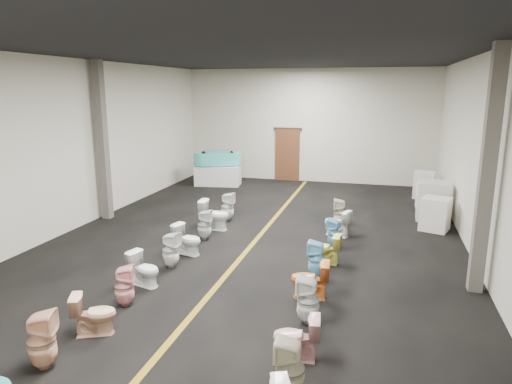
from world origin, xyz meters
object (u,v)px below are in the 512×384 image
Objects in this scene: toilet_left_2 at (94,314)px; toilet_right_6 at (317,259)px; toilet_left_3 at (124,286)px; bathtub at (218,158)px; appliance_crate_a at (435,214)px; toilet_right_5 at (310,280)px; toilet_left_8 at (215,215)px; toilet_right_2 at (290,369)px; appliance_crate_b at (432,201)px; appliance_crate_c at (428,197)px; toilet_right_4 at (308,300)px; toilet_left_6 at (188,239)px; toilet_right_3 at (296,338)px; toilet_left_7 at (204,225)px; display_table at (218,175)px; appliance_crate_d at (424,185)px; toilet_right_7 at (325,248)px; toilet_right_9 at (337,223)px; toilet_left_9 at (227,207)px; toilet_left_1 at (42,340)px; toilet_left_4 at (144,269)px; toilet_right_8 at (335,234)px; toilet_right_10 at (340,213)px.

toilet_right_6 reaches higher than toilet_left_2.
toilet_right_6 is (3.05, 2.13, 0.01)m from toilet_left_3.
bathtub reaches higher than toilet_left_2.
toilet_right_5 is (-2.60, -4.94, -0.09)m from appliance_crate_a.
toilet_right_2 is (3.30, -6.23, -0.01)m from toilet_left_8.
toilet_left_2 is at bearing -128.42° from appliance_crate_a.
appliance_crate_b reaches higher than appliance_crate_c.
toilet_right_6 is at bearing -177.20° from toilet_right_4.
toilet_left_2 is at bearing 161.44° from toilet_left_3.
toilet_left_6 is 4.70m from toilet_right_3.
toilet_left_7 is (-5.66, -3.45, -0.18)m from appliance_crate_b.
toilet_right_5 is (5.03, -8.92, -0.03)m from display_table.
appliance_crate_d is at bearing 159.44° from toilet_right_3.
toilet_right_9 is at bearing -176.47° from toilet_right_7.
toilet_left_2 is 6.43m from toilet_left_9.
toilet_right_4 is (3.26, 2.16, -0.01)m from toilet_left_1.
toilet_left_1 reaches higher than display_table.
display_table is 8.16m from appliance_crate_b.
toilet_right_5 is at bearing -69.46° from toilet_left_4.
toilet_left_2 is 3.63m from toilet_left_6.
toilet_left_4 is 3.67m from toilet_right_3.
toilet_right_8 is at bearing -92.05° from toilet_left_7.
toilet_right_10 is at bearing -158.52° from toilet_right_8.
toilet_left_4 is 0.96× the size of toilet_right_9.
appliance_crate_d is 4.90m from toilet_right_10.
toilet_left_6 is at bearing 174.44° from toilet_left_7.
toilet_left_8 is 4.63m from toilet_right_5.
toilet_right_8 is at bearing -103.35° from toilet_left_8.
appliance_crate_a reaches higher than toilet_right_3.
appliance_crate_b is 1.42× the size of toilet_right_10.
toilet_left_6 is 4.40m from toilet_right_10.
toilet_left_7 is at bearing -178.95° from toilet_left_8.
toilet_left_9 is at bearing -149.93° from toilet_right_4.
toilet_right_5 is at bearing 175.81° from toilet_right_3.
appliance_crate_b is 9.15m from toilet_left_3.
toilet_right_2 is 2.82m from toilet_right_5.
toilet_left_9 is at bearing -80.03° from toilet_right_9.
toilet_right_4 is (3.23, -4.36, -0.00)m from toilet_left_8.
toilet_right_8 is (-2.45, -5.99, -0.10)m from appliance_crate_d.
toilet_right_6 is at bearing 174.99° from toilet_right_3.
toilet_left_8 is 1.15× the size of toilet_right_5.
toilet_right_10 reaches higher than toilet_right_5.
toilet_left_9 reaches higher than toilet_right_4.
toilet_right_2 is (3.24, -4.31, 0.05)m from toilet_left_6.
toilet_left_3 is (-5.66, -7.18, -0.19)m from appliance_crate_b.
toilet_left_1 is 6.75m from toilet_right_8.
toilet_left_9 reaches higher than toilet_left_3.
appliance_crate_d is at bearing 173.69° from toilet_right_9.
toilet_right_7 is (3.11, -2.54, -0.08)m from toilet_left_9.
appliance_crate_d reaches higher than toilet_right_8.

